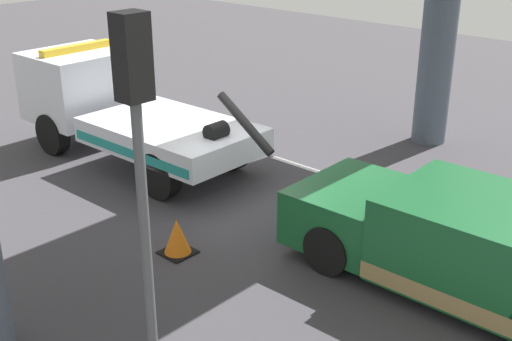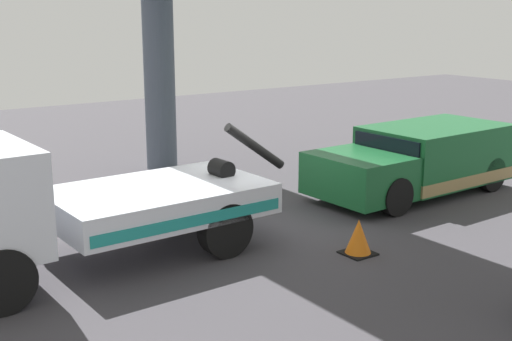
{
  "view_description": "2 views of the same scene",
  "coord_description": "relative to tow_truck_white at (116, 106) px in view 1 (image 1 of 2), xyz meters",
  "views": [
    {
      "loc": [
        -8.29,
        8.64,
        5.64
      ],
      "look_at": [
        -0.63,
        0.37,
        1.0
      ],
      "focal_mm": 45.77,
      "sensor_mm": 36.0,
      "label": 1
    },
    {
      "loc": [
        7.53,
        10.55,
        4.28
      ],
      "look_at": [
        0.0,
        -0.15,
        1.15
      ],
      "focal_mm": 47.03,
      "sensor_mm": 36.0,
      "label": 2
    }
  ],
  "objects": [
    {
      "name": "lane_stripe_east",
      "position": [
        1.81,
        -2.34,
        -1.2
      ],
      "size": [
        2.6,
        0.16,
        0.01
      ],
      "primitive_type": "cube",
      "color": "silver",
      "rests_on": "ground"
    },
    {
      "name": "ground_plane",
      "position": [
        -4.19,
        -0.02,
        -1.25
      ],
      "size": [
        60.0,
        40.0,
        0.1
      ],
      "primitive_type": "cube",
      "color": "#423F44"
    },
    {
      "name": "traffic_light_near",
      "position": [
        -7.17,
        4.73,
        2.18
      ],
      "size": [
        0.39,
        0.32,
        4.66
      ],
      "color": "#515456",
      "rests_on": "ground"
    },
    {
      "name": "towed_van_green",
      "position": [
        -8.86,
        -0.02,
        -0.42
      ],
      "size": [
        5.25,
        2.32,
        1.58
      ],
      "color": "#195B2D",
      "rests_on": "ground"
    },
    {
      "name": "tow_truck_white",
      "position": [
        0.0,
        0.0,
        0.0
      ],
      "size": [
        7.28,
        2.54,
        2.46
      ],
      "color": "silver",
      "rests_on": "ground"
    },
    {
      "name": "lane_stripe_mid",
      "position": [
        -4.19,
        -2.34,
        -1.2
      ],
      "size": [
        2.6,
        0.16,
        0.01
      ],
      "primitive_type": "cube",
      "color": "silver",
      "rests_on": "ground"
    },
    {
      "name": "traffic_cone_orange",
      "position": [
        -4.73,
        2.25,
        -0.89
      ],
      "size": [
        0.55,
        0.55,
        0.65
      ],
      "color": "orange",
      "rests_on": "ground"
    }
  ]
}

